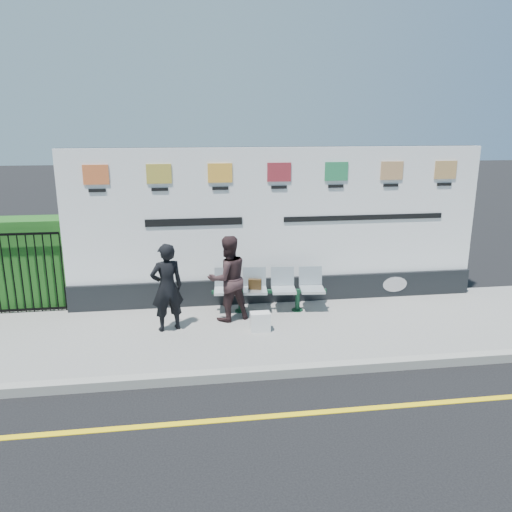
% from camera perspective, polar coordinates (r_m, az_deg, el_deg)
% --- Properties ---
extents(ground, '(80.00, 80.00, 0.00)m').
position_cam_1_polar(ground, '(6.61, 4.22, -17.65)').
color(ground, black).
extents(pavement, '(14.00, 3.00, 0.12)m').
position_cam_1_polar(pavement, '(8.76, 0.75, -8.56)').
color(pavement, gray).
rests_on(pavement, ground).
extents(kerb, '(14.00, 0.18, 0.14)m').
position_cam_1_polar(kerb, '(7.42, 2.56, -13.08)').
color(kerb, gray).
rests_on(kerb, ground).
extents(yellow_line, '(14.00, 0.10, 0.01)m').
position_cam_1_polar(yellow_line, '(6.61, 4.22, -17.62)').
color(yellow_line, yellow).
rests_on(yellow_line, ground).
extents(billboard, '(8.00, 0.30, 3.00)m').
position_cam_1_polar(billboard, '(9.68, 2.48, 2.22)').
color(billboard, black).
rests_on(billboard, pavement).
extents(hedge, '(2.35, 0.70, 1.70)m').
position_cam_1_polar(hedge, '(10.61, -26.12, -0.70)').
color(hedge, '#1E5519').
rests_on(hedge, pavement).
extents(railing, '(2.05, 0.06, 1.54)m').
position_cam_1_polar(railing, '(10.22, -26.81, -1.81)').
color(railing, black).
rests_on(railing, pavement).
extents(bench, '(2.09, 0.73, 0.44)m').
position_cam_1_polar(bench, '(9.40, 1.52, -5.03)').
color(bench, silver).
rests_on(bench, pavement).
extents(woman_left, '(0.64, 0.52, 1.52)m').
position_cam_1_polar(woman_left, '(8.53, -10.14, -3.55)').
color(woman_left, black).
rests_on(woman_left, pavement).
extents(woman_right, '(0.90, 0.80, 1.54)m').
position_cam_1_polar(woman_right, '(8.85, -3.23, -2.57)').
color(woman_right, '#301F21').
rests_on(woman_right, pavement).
extents(handbag_brown, '(0.26, 0.16, 0.19)m').
position_cam_1_polar(handbag_brown, '(9.28, -0.12, -3.24)').
color(handbag_brown, black).
rests_on(handbag_brown, bench).
extents(carrier_bag_white, '(0.33, 0.20, 0.33)m').
position_cam_1_polar(carrier_bag_white, '(8.55, 0.48, -7.52)').
color(carrier_bag_white, silver).
rests_on(carrier_bag_white, pavement).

